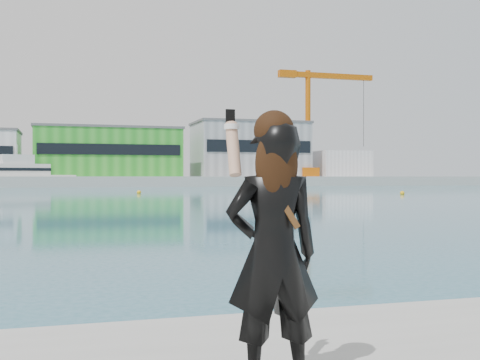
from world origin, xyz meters
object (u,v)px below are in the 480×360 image
object	(u,v)px
woman	(273,245)
buoy_near	(402,195)
dock_crane	(313,119)
motor_yacht	(25,175)
buoy_extra	(139,194)

from	to	relation	value
woman	buoy_near	bearing A→B (deg)	-119.82
dock_crane	woman	xyz separation A→B (m)	(-53.10, -122.89, -13.42)
motor_yacht	buoy_extra	size ratio (longest dim) A/B	35.67
dock_crane	buoy_near	xyz separation A→B (m)	(-17.92, -66.89, -15.07)
motor_yacht	buoy_near	bearing A→B (deg)	-70.34
woman	buoy_extra	bearing A→B (deg)	-93.82
dock_crane	woman	size ratio (longest dim) A/B	14.38
dock_crane	buoy_near	world-z (taller)	dock_crane
buoy_near	woman	world-z (taller)	woman
dock_crane	buoy_extra	world-z (taller)	dock_crane
dock_crane	buoy_extra	xyz separation A→B (m)	(-45.83, -55.12, -15.07)
motor_yacht	buoy_extra	distance (m)	52.06
woman	motor_yacht	bearing A→B (deg)	-83.64
buoy_extra	woman	bearing A→B (deg)	-96.13
dock_crane	buoy_near	bearing A→B (deg)	-105.00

